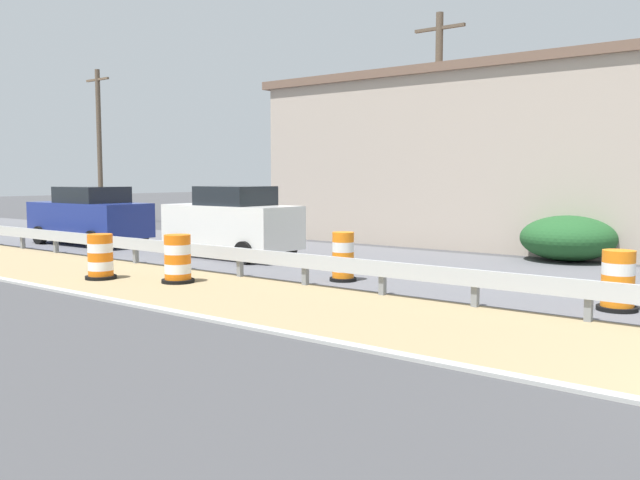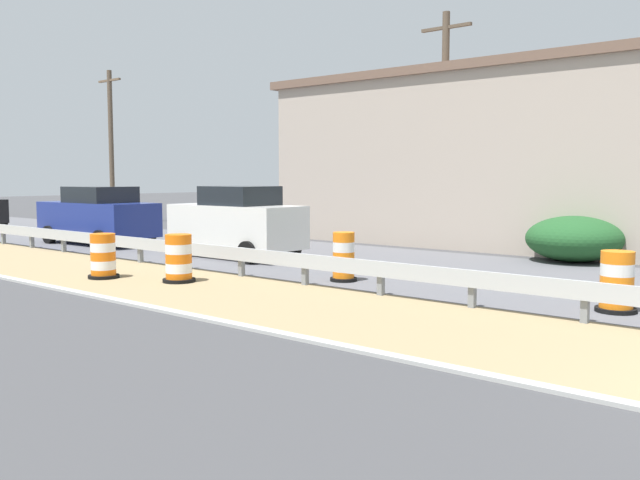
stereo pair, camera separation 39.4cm
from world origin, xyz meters
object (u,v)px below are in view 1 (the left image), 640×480
(traffic_barrel_close, at_px, (343,259))
(traffic_barrel_far, at_px, (100,259))
(traffic_barrel_mid, at_px, (178,261))
(utility_pole_near, at_px, (438,128))
(traffic_barrel_nearest, at_px, (618,283))
(utility_pole_mid, at_px, (99,144))
(car_trailing_far_lane, at_px, (90,216))
(car_lead_near_lane, at_px, (232,222))

(traffic_barrel_close, xyz_separation_m, traffic_barrel_far, (-3.32, 4.65, -0.04))
(traffic_barrel_mid, height_order, utility_pole_near, utility_pole_near)
(traffic_barrel_close, relative_size, traffic_barrel_far, 1.07)
(traffic_barrel_nearest, distance_m, traffic_barrel_mid, 9.20)
(traffic_barrel_close, bearing_deg, utility_pole_mid, 70.03)
(traffic_barrel_nearest, bearing_deg, traffic_barrel_far, 108.76)
(utility_pole_near, bearing_deg, utility_pole_mid, 90.06)
(traffic_barrel_close, height_order, utility_pole_near, utility_pole_near)
(car_trailing_far_lane, xyz_separation_m, utility_pole_near, (6.49, -10.19, 2.98))
(traffic_barrel_far, relative_size, car_lead_near_lane, 0.25)
(car_lead_near_lane, relative_size, utility_pole_near, 0.55)
(car_trailing_far_lane, relative_size, utility_pole_mid, 0.62)
(traffic_barrel_far, xyz_separation_m, car_trailing_far_lane, (4.47, 7.34, 0.55))
(car_lead_near_lane, height_order, utility_pole_near, utility_pole_near)
(traffic_barrel_mid, xyz_separation_m, utility_pole_near, (10.18, -1.00, 3.51))
(utility_pole_mid, bearing_deg, car_lead_near_lane, -111.02)
(traffic_barrel_far, xyz_separation_m, utility_pole_mid, (10.94, 16.33, 3.53))
(traffic_barrel_nearest, height_order, car_trailing_far_lane, car_trailing_far_lane)
(car_trailing_far_lane, distance_m, utility_pole_near, 12.44)
(car_lead_near_lane, bearing_deg, utility_pole_near, -120.41)
(utility_pole_mid, bearing_deg, car_trailing_far_lane, -125.73)
(traffic_barrel_mid, bearing_deg, car_trailing_far_lane, 68.09)
(utility_pole_mid, bearing_deg, traffic_barrel_close, -109.97)
(traffic_barrel_nearest, bearing_deg, car_trailing_far_lane, 87.22)
(traffic_barrel_far, distance_m, car_lead_near_lane, 4.99)
(car_trailing_far_lane, xyz_separation_m, utility_pole_mid, (6.47, 8.99, 2.98))
(traffic_barrel_close, relative_size, traffic_barrel_mid, 1.04)
(traffic_barrel_nearest, xyz_separation_m, traffic_barrel_close, (-0.29, 5.96, 0.02))
(traffic_barrel_nearest, relative_size, traffic_barrel_far, 1.03)
(utility_pole_mid, bearing_deg, utility_pole_near, -89.94)
(traffic_barrel_far, height_order, car_lead_near_lane, car_lead_near_lane)
(car_lead_near_lane, xyz_separation_m, utility_pole_near, (6.05, -3.49, 2.95))
(traffic_barrel_far, bearing_deg, utility_pole_mid, 56.18)
(utility_pole_near, distance_m, utility_pole_mid, 19.18)
(traffic_barrel_mid, relative_size, traffic_barrel_far, 1.03)
(traffic_barrel_far, distance_m, utility_pole_mid, 19.97)
(traffic_barrel_close, distance_m, utility_pole_mid, 22.59)
(traffic_barrel_far, distance_m, utility_pole_near, 11.86)
(traffic_barrel_nearest, bearing_deg, traffic_barrel_mid, 107.89)
(traffic_barrel_close, xyz_separation_m, utility_pole_near, (7.64, 1.80, 3.49))
(traffic_barrel_nearest, xyz_separation_m, car_trailing_far_lane, (0.87, 17.95, 0.53))
(traffic_barrel_nearest, bearing_deg, car_lead_near_lane, 83.36)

